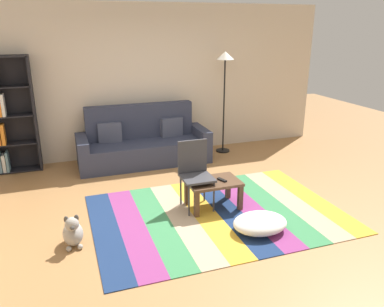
% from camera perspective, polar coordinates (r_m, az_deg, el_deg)
% --- Properties ---
extents(ground_plane, '(14.00, 14.00, 0.00)m').
position_cam_1_polar(ground_plane, '(5.12, 0.74, -8.23)').
color(ground_plane, '#9E7042').
extents(back_wall, '(6.80, 0.10, 2.70)m').
position_cam_1_polar(back_wall, '(7.08, -6.44, 10.74)').
color(back_wall, beige).
rests_on(back_wall, ground_plane).
extents(rug, '(3.16, 2.19, 0.01)m').
position_cam_1_polar(rug, '(4.99, 3.83, -8.97)').
color(rug, navy).
rests_on(rug, ground_plane).
extents(couch, '(2.26, 0.80, 1.00)m').
position_cam_1_polar(couch, '(6.74, -7.31, 1.45)').
color(couch, '#2D3347').
rests_on(couch, ground_plane).
extents(coffee_table, '(0.69, 0.46, 0.37)m').
position_cam_1_polar(coffee_table, '(5.03, 3.23, -4.88)').
color(coffee_table, '#513826').
rests_on(coffee_table, rug).
extents(pouf, '(0.66, 0.52, 0.19)m').
position_cam_1_polar(pouf, '(4.62, 10.17, -10.24)').
color(pouf, white).
rests_on(pouf, rug).
extents(dog, '(0.22, 0.35, 0.40)m').
position_cam_1_polar(dog, '(4.46, -17.45, -11.20)').
color(dog, '#9E998E').
rests_on(dog, ground_plane).
extents(standing_lamp, '(0.32, 0.32, 1.87)m').
position_cam_1_polar(standing_lamp, '(7.05, 4.96, 12.52)').
color(standing_lamp, black).
rests_on(standing_lamp, ground_plane).
extents(tv_remote, '(0.09, 0.16, 0.02)m').
position_cam_1_polar(tv_remote, '(5.01, 4.52, -3.97)').
color(tv_remote, black).
rests_on(tv_remote, coffee_table).
extents(folding_chair, '(0.40, 0.40, 0.90)m').
position_cam_1_polar(folding_chair, '(4.97, 0.43, -2.31)').
color(folding_chair, '#38383D').
rests_on(folding_chair, ground_plane).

